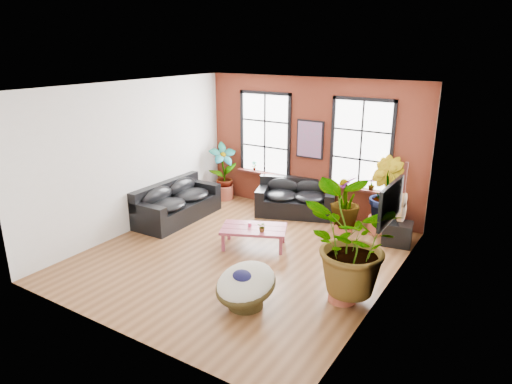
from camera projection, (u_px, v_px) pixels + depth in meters
room at (244, 175)px, 9.23m from camera, size 6.04×6.54×3.54m
sofa_back at (296, 199)px, 11.91m from camera, size 2.21×1.62×0.92m
sofa_left at (176, 203)px, 11.55m from camera, size 1.06×2.41×0.94m
coffee_table at (254, 230)px, 9.96m from camera, size 1.61×1.30×0.54m
papasan_chair at (245, 285)px, 7.67m from camera, size 1.26×1.27×0.78m
poster at (310, 139)px, 11.61m from camera, size 0.74×0.06×0.98m
tv_wall_unit at (394, 204)px, 8.17m from camera, size 0.13×1.86×1.20m
media_box at (397, 233)px, 10.11m from camera, size 0.70×0.62×0.52m
pot_back_left at (224, 192)px, 13.14m from camera, size 0.66×0.66×0.40m
pot_back_right at (379, 225)px, 10.74m from camera, size 0.68×0.68×0.40m
pot_right_wall at (342, 291)px, 7.91m from camera, size 0.54×0.54×0.36m
pot_mid at (342, 225)px, 10.85m from camera, size 0.53×0.53×0.33m
floor_plant_back_left at (223, 169)px, 12.88m from camera, size 0.90×0.95×1.49m
floor_plant_back_right at (384, 193)px, 10.51m from camera, size 1.16×1.18×1.67m
floor_plant_right_wall at (347, 243)px, 7.63m from camera, size 1.87×1.68×1.85m
floor_plant_mid at (345, 201)px, 10.67m from camera, size 0.82×0.82×1.26m
table_plant at (262, 227)px, 9.69m from camera, size 0.23×0.21×0.23m
sill_plant_left at (254, 166)px, 12.68m from camera, size 0.17×0.17×0.27m
sill_plant_right at (371, 185)px, 10.99m from camera, size 0.19×0.19×0.27m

